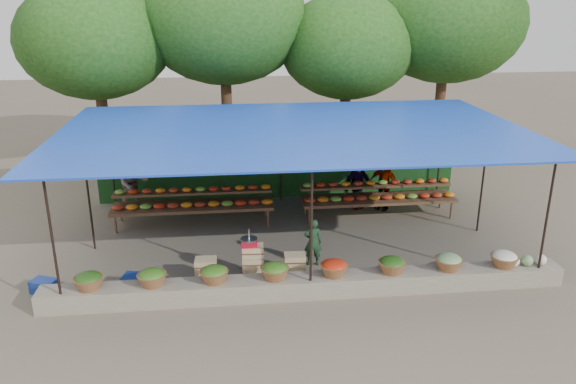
{
  "coord_description": "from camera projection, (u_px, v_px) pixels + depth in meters",
  "views": [
    {
      "loc": [
        -1.57,
        -12.73,
        5.75
      ],
      "look_at": [
        -0.1,
        0.2,
        1.19
      ],
      "focal_mm": 35.0,
      "sensor_mm": 36.0,
      "label": 1
    }
  ],
  "objects": [
    {
      "name": "fruit_table_left",
      "position": [
        193.0,
        202.0,
        14.8
      ],
      "size": [
        4.21,
        0.95,
        0.93
      ],
      "color": "#452E1B",
      "rests_on": "ground"
    },
    {
      "name": "customer_right",
      "position": [
        383.0,
        184.0,
        15.75
      ],
      "size": [
        0.89,
        0.87,
        1.5
      ],
      "primitive_type": "imported",
      "rotation": [
        0.0,
        0.0,
        -0.76
      ],
      "color": "slate",
      "rests_on": "ground"
    },
    {
      "name": "ground",
      "position": [
        293.0,
        239.0,
        14.0
      ],
      "size": [
        60.0,
        60.0,
        0.0
      ],
      "primitive_type": "plane",
      "color": "#645D4A",
      "rests_on": "ground"
    },
    {
      "name": "crate_counter",
      "position": [
        252.0,
        265.0,
        11.97
      ],
      "size": [
        2.37,
        0.36,
        0.77
      ],
      "color": "tan",
      "rests_on": "ground"
    },
    {
      "name": "customer_mid",
      "position": [
        359.0,
        182.0,
        15.75
      ],
      "size": [
        1.21,
        0.99,
        1.62
      ],
      "primitive_type": "imported",
      "rotation": [
        0.0,
        0.0,
        0.44
      ],
      "color": "slate",
      "rests_on": "ground"
    },
    {
      "name": "stone_curb",
      "position": [
        309.0,
        286.0,
        11.36
      ],
      "size": [
        10.6,
        0.55,
        0.4
      ],
      "primitive_type": "cube",
      "color": "#6C6757",
      "rests_on": "ground"
    },
    {
      "name": "tree_row",
      "position": [
        286.0,
        30.0,
        18.2
      ],
      "size": [
        16.51,
        5.5,
        7.12
      ],
      "color": "#372514",
      "rests_on": "ground"
    },
    {
      "name": "weighing_scale",
      "position": [
        249.0,
        242.0,
        11.79
      ],
      "size": [
        0.36,
        0.36,
        0.38
      ],
      "color": "red",
      "rests_on": "crate_counter"
    },
    {
      "name": "customer_left",
      "position": [
        133.0,
        183.0,
        15.45
      ],
      "size": [
        1.02,
        0.91,
        1.74
      ],
      "primitive_type": "imported",
      "rotation": [
        0.0,
        0.0,
        0.36
      ],
      "color": "slate",
      "rests_on": "ground"
    },
    {
      "name": "produce_baskets",
      "position": [
        305.0,
        270.0,
        11.23
      ],
      "size": [
        8.98,
        0.58,
        0.34
      ],
      "color": "brown",
      "rests_on": "stone_curb"
    },
    {
      "name": "fruit_table_right",
      "position": [
        378.0,
        195.0,
        15.34
      ],
      "size": [
        4.21,
        0.95,
        0.93
      ],
      "color": "#452E1B",
      "rests_on": "ground"
    },
    {
      "name": "vendor_seated",
      "position": [
        313.0,
        242.0,
        12.51
      ],
      "size": [
        0.42,
        0.3,
        1.11
      ],
      "primitive_type": "imported",
      "rotation": [
        0.0,
        0.0,
        3.06
      ],
      "color": "#1A3A21",
      "rests_on": "ground"
    },
    {
      "name": "blue_crate_back",
      "position": [
        44.0,
        286.0,
        11.46
      ],
      "size": [
        0.56,
        0.49,
        0.28
      ],
      "primitive_type": "cube",
      "rotation": [
        0.0,
        0.0,
        -0.4
      ],
      "color": "navy",
      "rests_on": "ground"
    },
    {
      "name": "blue_crate_front",
      "position": [
        137.0,
        283.0,
        11.51
      ],
      "size": [
        0.65,
        0.53,
        0.34
      ],
      "primitive_type": "cube",
      "rotation": [
        0.0,
        0.0,
        -0.22
      ],
      "color": "navy",
      "rests_on": "ground"
    },
    {
      "name": "netting_backdrop",
      "position": [
        280.0,
        157.0,
        16.54
      ],
      "size": [
        10.6,
        0.06,
        2.5
      ],
      "primitive_type": "cube",
      "color": "#1B4D1E",
      "rests_on": "ground"
    },
    {
      "name": "stall_canopy",
      "position": [
        293.0,
        134.0,
        13.19
      ],
      "size": [
        10.8,
        6.6,
        2.82
      ],
      "color": "black",
      "rests_on": "ground"
    }
  ]
}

